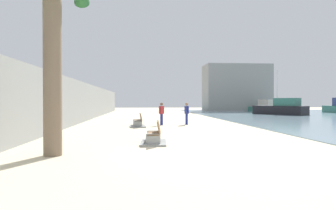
{
  "coord_description": "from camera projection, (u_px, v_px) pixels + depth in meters",
  "views": [
    {
      "loc": [
        -2.09,
        -10.67,
        1.85
      ],
      "look_at": [
        0.3,
        16.03,
        1.52
      ],
      "focal_mm": 32.91,
      "sensor_mm": 36.0,
      "label": 1
    }
  ],
  "objects": [
    {
      "name": "seawall",
      "position": [
        81.0,
        102.0,
        28.08
      ],
      "size": [
        0.8,
        64.0,
        3.54
      ],
      "primitive_type": "cube",
      "color": "gray",
      "rests_on": "ground"
    },
    {
      "name": "ground_plane",
      "position": [
        163.0,
        121.0,
        28.77
      ],
      "size": [
        120.0,
        120.0,
        0.0
      ],
      "primitive_type": "plane",
      "color": "beige"
    },
    {
      "name": "bench_near",
      "position": [
        154.0,
        138.0,
        13.45
      ],
      "size": [
        1.24,
        2.17,
        0.98
      ],
      "color": "gray",
      "rests_on": "ground"
    },
    {
      "name": "boat_far_right",
      "position": [
        281.0,
        108.0,
        41.51
      ],
      "size": [
        5.71,
        7.31,
        6.04
      ],
      "color": "black",
      "rests_on": "water_bay"
    },
    {
      "name": "palm_tree",
      "position": [
        51.0,
        16.0,
        10.37
      ],
      "size": [
        2.97,
        3.0,
        6.92
      ],
      "color": "#7A6651",
      "rests_on": "ground"
    },
    {
      "name": "boat_distant",
      "position": [
        263.0,
        107.0,
        52.63
      ],
      "size": [
        3.15,
        5.97,
        2.1
      ],
      "color": "#337060",
      "rests_on": "water_bay"
    },
    {
      "name": "harbor_building",
      "position": [
        236.0,
        88.0,
        58.02
      ],
      "size": [
        12.0,
        6.0,
        8.65
      ],
      "primitive_type": "cube",
      "color": "gray",
      "rests_on": "ground"
    },
    {
      "name": "bench_far",
      "position": [
        138.0,
        123.0,
        22.32
      ],
      "size": [
        1.18,
        2.14,
        0.98
      ],
      "color": "gray",
      "rests_on": "ground"
    },
    {
      "name": "person_standing",
      "position": [
        162.0,
        112.0,
        23.64
      ],
      "size": [
        0.43,
        0.37,
        1.74
      ],
      "color": "navy",
      "rests_on": "ground"
    },
    {
      "name": "person_walking",
      "position": [
        187.0,
        112.0,
        24.25
      ],
      "size": [
        0.31,
        0.48,
        1.73
      ],
      "color": "navy",
      "rests_on": "ground"
    }
  ]
}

